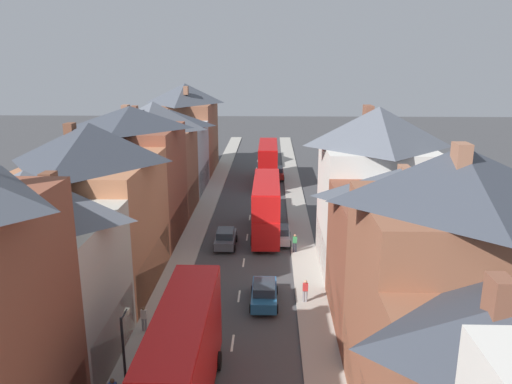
{
  "coord_description": "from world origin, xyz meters",
  "views": [
    {
      "loc": [
        2.19,
        -14.15,
        16.38
      ],
      "look_at": [
        0.67,
        35.46,
        2.95
      ],
      "focal_mm": 35.0,
      "sensor_mm": 36.0,
      "label": 1
    }
  ],
  "objects_px": {
    "car_parked_left_a": "(264,293)",
    "pedestrian_mid_left": "(144,317)",
    "double_decker_bus_lead": "(266,206)",
    "car_near_silver": "(226,238)",
    "double_decker_bus_mid_street": "(184,359)",
    "pedestrian_mid_right": "(305,290)",
    "pedestrian_far_left": "(295,242)",
    "car_mid_black": "(280,234)",
    "street_lamp": "(125,361)",
    "car_parked_right_a": "(277,173)",
    "double_decker_bus_far_approaching": "(268,162)"
  },
  "relations": [
    {
      "from": "pedestrian_far_left",
      "to": "pedestrian_mid_left",
      "type": "bearing_deg",
      "value": -126.77
    },
    {
      "from": "double_decker_bus_lead",
      "to": "pedestrian_far_left",
      "type": "bearing_deg",
      "value": -62.11
    },
    {
      "from": "double_decker_bus_far_approaching",
      "to": "pedestrian_mid_left",
      "type": "xyz_separation_m",
      "value": [
        -7.3,
        -38.38,
        -1.78
      ]
    },
    {
      "from": "double_decker_bus_lead",
      "to": "street_lamp",
      "type": "height_order",
      "value": "street_lamp"
    },
    {
      "from": "car_parked_right_a",
      "to": "double_decker_bus_far_approaching",
      "type": "bearing_deg",
      "value": -120.87
    },
    {
      "from": "double_decker_bus_mid_street",
      "to": "pedestrian_mid_right",
      "type": "bearing_deg",
      "value": 59.6
    },
    {
      "from": "double_decker_bus_lead",
      "to": "pedestrian_far_left",
      "type": "distance_m",
      "value": 5.65
    },
    {
      "from": "double_decker_bus_far_approaching",
      "to": "car_parked_right_a",
      "type": "relative_size",
      "value": 2.45
    },
    {
      "from": "double_decker_bus_mid_street",
      "to": "car_parked_left_a",
      "type": "bearing_deg",
      "value": 71.61
    },
    {
      "from": "car_mid_black",
      "to": "pedestrian_mid_right",
      "type": "height_order",
      "value": "pedestrian_mid_right"
    },
    {
      "from": "pedestrian_mid_left",
      "to": "car_near_silver",
      "type": "bearing_deg",
      "value": 75.67
    },
    {
      "from": "double_decker_bus_lead",
      "to": "car_near_silver",
      "type": "xyz_separation_m",
      "value": [
        -3.59,
        -3.36,
        -1.99
      ]
    },
    {
      "from": "pedestrian_mid_left",
      "to": "street_lamp",
      "type": "xyz_separation_m",
      "value": [
        1.25,
        -7.84,
        2.21
      ]
    },
    {
      "from": "car_parked_left_a",
      "to": "car_near_silver",
      "type": "bearing_deg",
      "value": 108.82
    },
    {
      "from": "double_decker_bus_mid_street",
      "to": "car_parked_right_a",
      "type": "height_order",
      "value": "double_decker_bus_mid_street"
    },
    {
      "from": "car_near_silver",
      "to": "pedestrian_far_left",
      "type": "height_order",
      "value": "pedestrian_far_left"
    },
    {
      "from": "car_near_silver",
      "to": "car_mid_black",
      "type": "bearing_deg",
      "value": 13.42
    },
    {
      "from": "car_parked_left_a",
      "to": "pedestrian_mid_left",
      "type": "distance_m",
      "value": 8.3
    },
    {
      "from": "double_decker_bus_far_approaching",
      "to": "pedestrian_far_left",
      "type": "xyz_separation_m",
      "value": [
        2.51,
        -25.26,
        -1.78
      ]
    },
    {
      "from": "double_decker_bus_lead",
      "to": "double_decker_bus_mid_street",
      "type": "height_order",
      "value": "same"
    },
    {
      "from": "car_parked_right_a",
      "to": "double_decker_bus_lead",
      "type": "bearing_deg",
      "value": -93.3
    },
    {
      "from": "car_near_silver",
      "to": "pedestrian_mid_left",
      "type": "height_order",
      "value": "pedestrian_mid_left"
    },
    {
      "from": "car_parked_right_a",
      "to": "pedestrian_mid_left",
      "type": "relative_size",
      "value": 2.74
    },
    {
      "from": "double_decker_bus_lead",
      "to": "pedestrian_mid_right",
      "type": "distance_m",
      "value": 14.23
    },
    {
      "from": "double_decker_bus_lead",
      "to": "double_decker_bus_mid_street",
      "type": "distance_m",
      "value": 25.04
    },
    {
      "from": "pedestrian_far_left",
      "to": "car_mid_black",
      "type": "bearing_deg",
      "value": 115.18
    },
    {
      "from": "pedestrian_mid_right",
      "to": "pedestrian_far_left",
      "type": "bearing_deg",
      "value": 91.94
    },
    {
      "from": "car_near_silver",
      "to": "pedestrian_mid_left",
      "type": "distance_m",
      "value": 14.97
    },
    {
      "from": "pedestrian_mid_right",
      "to": "street_lamp",
      "type": "bearing_deg",
      "value": -126.75
    },
    {
      "from": "double_decker_bus_far_approaching",
      "to": "pedestrian_mid_right",
      "type": "relative_size",
      "value": 6.71
    },
    {
      "from": "car_parked_left_a",
      "to": "car_parked_right_a",
      "type": "relative_size",
      "value": 1.0
    },
    {
      "from": "pedestrian_far_left",
      "to": "double_decker_bus_mid_street",
      "type": "bearing_deg",
      "value": -106.96
    },
    {
      "from": "pedestrian_mid_left",
      "to": "double_decker_bus_mid_street",
      "type": "bearing_deg",
      "value": -61.87
    },
    {
      "from": "car_parked_right_a",
      "to": "pedestrian_mid_right",
      "type": "relative_size",
      "value": 2.74
    },
    {
      "from": "pedestrian_mid_right",
      "to": "double_decker_bus_lead",
      "type": "bearing_deg",
      "value": 101.51
    },
    {
      "from": "double_decker_bus_lead",
      "to": "car_parked_left_a",
      "type": "bearing_deg",
      "value": -89.96
    },
    {
      "from": "street_lamp",
      "to": "car_mid_black",
      "type": "bearing_deg",
      "value": 72.64
    },
    {
      "from": "car_near_silver",
      "to": "car_mid_black",
      "type": "height_order",
      "value": "car_near_silver"
    },
    {
      "from": "double_decker_bus_mid_street",
      "to": "pedestrian_mid_left",
      "type": "bearing_deg",
      "value": 118.13
    },
    {
      "from": "pedestrian_mid_right",
      "to": "pedestrian_mid_left",
      "type": "bearing_deg",
      "value": -158.29
    },
    {
      "from": "car_near_silver",
      "to": "pedestrian_far_left",
      "type": "relative_size",
      "value": 2.57
    },
    {
      "from": "car_near_silver",
      "to": "car_parked_right_a",
      "type": "relative_size",
      "value": 0.94
    },
    {
      "from": "double_decker_bus_lead",
      "to": "car_parked_left_a",
      "type": "height_order",
      "value": "double_decker_bus_lead"
    },
    {
      "from": "double_decker_bus_lead",
      "to": "car_parked_right_a",
      "type": "relative_size",
      "value": 2.45
    },
    {
      "from": "pedestrian_mid_left",
      "to": "double_decker_bus_lead",
      "type": "bearing_deg",
      "value": 67.78
    },
    {
      "from": "car_near_silver",
      "to": "pedestrian_mid_right",
      "type": "height_order",
      "value": "pedestrian_mid_right"
    },
    {
      "from": "double_decker_bus_far_approaching",
      "to": "car_parked_right_a",
      "type": "xyz_separation_m",
      "value": [
        1.31,
        2.19,
        -1.97
      ]
    },
    {
      "from": "street_lamp",
      "to": "car_parked_left_a",
      "type": "bearing_deg",
      "value": 62.81
    },
    {
      "from": "double_decker_bus_lead",
      "to": "car_near_silver",
      "type": "distance_m",
      "value": 5.31
    },
    {
      "from": "pedestrian_far_left",
      "to": "street_lamp",
      "type": "distance_m",
      "value": 22.74
    }
  ]
}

